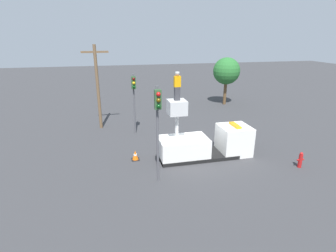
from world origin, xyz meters
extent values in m
plane|color=#38383A|center=(0.00, 0.00, 0.00)|extent=(120.00, 120.00, 0.00)
cube|color=black|center=(0.00, 0.00, 0.12)|extent=(5.26, 2.07, 0.24)
cube|color=white|center=(-1.01, 0.00, 0.72)|extent=(3.23, 2.01, 1.45)
cube|color=white|center=(2.63, 0.00, 1.00)|extent=(2.03, 2.01, 1.99)
cube|color=black|center=(3.65, 0.00, 1.40)|extent=(0.03, 1.71, 0.80)
cube|color=orange|center=(2.63, 0.00, 2.06)|extent=(0.36, 1.21, 0.14)
cylinder|color=silver|center=(-1.48, 0.00, 2.34)|extent=(0.22, 0.22, 1.78)
cube|color=silver|center=(-1.48, 0.00, 3.58)|extent=(1.12, 1.12, 0.90)
cube|color=#38383D|center=(-1.48, 0.00, 4.45)|extent=(0.34, 0.26, 0.84)
cube|color=#F29E0C|center=(-1.48, 0.00, 5.20)|extent=(0.40, 0.26, 0.66)
sphere|color=tan|center=(-1.48, 0.00, 5.64)|extent=(0.23, 0.23, 0.23)
cylinder|color=white|center=(-1.48, 0.00, 5.73)|extent=(0.26, 0.26, 0.09)
cylinder|color=#515156|center=(-3.19, -2.42, 2.71)|extent=(0.14, 0.14, 5.42)
cube|color=#2D512D|center=(-3.19, -2.63, 4.77)|extent=(0.34, 0.28, 1.00)
sphere|color=red|center=(-3.19, -2.81, 5.08)|extent=(0.22, 0.22, 0.22)
sphere|color=#503C07|center=(-3.19, -2.81, 4.77)|extent=(0.22, 0.22, 0.22)
sphere|color=#083710|center=(-3.19, -2.81, 4.46)|extent=(0.22, 0.22, 0.22)
cylinder|color=#515156|center=(-3.61, 5.54, 2.49)|extent=(0.14, 0.14, 4.97)
cube|color=#2D512D|center=(-3.61, 5.33, 4.32)|extent=(0.34, 0.28, 1.00)
sphere|color=#490707|center=(-3.61, 5.15, 4.63)|extent=(0.22, 0.22, 0.22)
sphere|color=gold|center=(-3.61, 5.15, 4.32)|extent=(0.22, 0.22, 0.22)
sphere|color=#083710|center=(-3.61, 5.15, 4.01)|extent=(0.22, 0.22, 0.22)
cylinder|color=red|center=(5.75, -2.88, 0.43)|extent=(0.24, 0.24, 0.86)
sphere|color=red|center=(5.75, -2.88, 0.92)|extent=(0.20, 0.20, 0.20)
cylinder|color=red|center=(5.57, -2.88, 0.52)|extent=(0.12, 0.10, 0.10)
cylinder|color=red|center=(5.92, -2.88, 0.52)|extent=(0.12, 0.10, 0.10)
cube|color=black|center=(-4.17, 0.51, 0.01)|extent=(0.52, 0.52, 0.03)
cone|color=orange|center=(-4.17, 0.51, 0.33)|extent=(0.43, 0.43, 0.66)
cylinder|color=white|center=(-4.17, 0.51, 0.36)|extent=(0.22, 0.22, 0.09)
cylinder|color=brown|center=(7.94, 13.06, 1.43)|extent=(0.36, 0.36, 2.87)
sphere|color=#286B2D|center=(7.94, 13.06, 3.95)|extent=(3.09, 3.09, 3.09)
cylinder|color=brown|center=(-6.44, 7.60, 3.58)|extent=(0.26, 0.26, 7.16)
cube|color=brown|center=(-6.44, 7.60, 6.56)|extent=(2.20, 0.16, 0.16)
camera|label=1|loc=(-5.61, -15.33, 7.83)|focal=28.00mm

